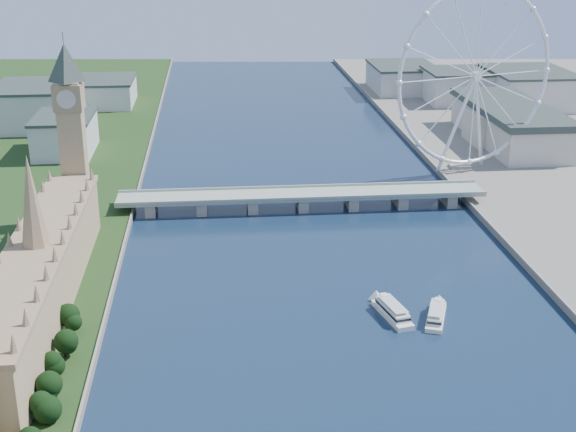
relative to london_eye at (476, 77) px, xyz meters
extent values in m
cube|color=tan|center=(-247.98, -185.08, -50.52)|extent=(24.00, 200.00, 28.00)
cone|color=#937A59|center=(-247.98, -185.08, -14.52)|extent=(12.00, 12.00, 40.00)
cube|color=tan|center=(-247.98, -77.08, -24.52)|extent=(13.00, 13.00, 80.00)
cube|color=#937A59|center=(-247.98, -77.08, 7.48)|extent=(15.00, 15.00, 14.00)
pyramid|color=#2D3833|center=(-247.98, -77.08, 35.48)|extent=(20.02, 20.02, 20.00)
cube|color=gray|center=(-119.98, -55.08, -59.02)|extent=(220.00, 22.00, 2.00)
cube|color=gray|center=(-209.98, -55.08, -63.77)|extent=(6.00, 20.00, 7.50)
cube|color=gray|center=(-179.98, -55.08, -63.77)|extent=(6.00, 20.00, 7.50)
cube|color=gray|center=(-149.98, -55.08, -63.77)|extent=(6.00, 20.00, 7.50)
cube|color=gray|center=(-119.98, -55.08, -63.77)|extent=(6.00, 20.00, 7.50)
cube|color=gray|center=(-89.98, -55.08, -63.77)|extent=(6.00, 20.00, 7.50)
cube|color=gray|center=(-59.98, -55.08, -63.77)|extent=(6.00, 20.00, 7.50)
cube|color=gray|center=(-29.98, -55.08, -63.77)|extent=(6.00, 20.00, 7.50)
torus|color=silver|center=(0.02, -0.08, 0.48)|extent=(113.60, 39.12, 118.60)
cylinder|color=silver|center=(0.02, -0.08, 0.48)|extent=(7.25, 6.61, 6.00)
cube|color=gray|center=(-2.98, 9.92, -63.52)|extent=(14.00, 10.00, 2.00)
cube|color=beige|center=(-279.98, 74.92, -51.52)|extent=(40.00, 60.00, 26.00)
cube|color=beige|center=(-319.98, 164.92, -48.52)|extent=(60.00, 80.00, 32.00)
cube|color=beige|center=(-269.98, 244.92, -53.52)|extent=(50.00, 70.00, 22.00)
cube|color=beige|center=(60.02, 224.92, -50.52)|extent=(60.00, 60.00, 28.00)
cube|color=beige|center=(120.02, 204.92, -49.52)|extent=(70.00, 90.00, 30.00)
cube|color=beige|center=(20.02, 284.92, -52.52)|extent=(60.00, 80.00, 24.00)
camera|label=1|loc=(-171.61, -508.29, 93.51)|focal=50.00mm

